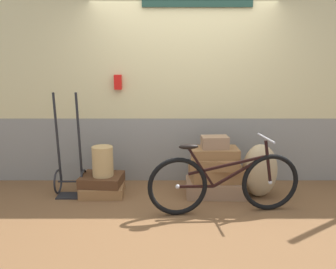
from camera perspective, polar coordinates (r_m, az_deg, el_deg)
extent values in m
cube|color=brown|center=(4.45, 2.95, -11.22)|extent=(9.16, 5.20, 0.06)
cube|color=gray|center=(5.09, 2.56, -2.29)|extent=(7.16, 0.20, 0.92)
cube|color=#CCBC84|center=(4.93, 2.72, 13.41)|extent=(7.16, 0.20, 1.83)
cube|color=red|center=(4.84, -8.03, 8.55)|extent=(0.10, 0.08, 0.20)
cube|color=olive|center=(4.68, -10.52, -8.93)|extent=(0.57, 0.46, 0.13)
cube|color=#4C2D19|center=(4.65, -10.65, -7.32)|extent=(0.57, 0.49, 0.13)
cube|color=#937051|center=(4.63, 7.95, -8.67)|extent=(0.76, 0.48, 0.19)
cube|color=olive|center=(4.59, 8.26, -6.38)|extent=(0.72, 0.49, 0.18)
cube|color=olive|center=(4.49, 7.91, -4.70)|extent=(0.64, 0.41, 0.13)
cube|color=olive|center=(4.50, 7.91, -2.96)|extent=(0.61, 0.36, 0.12)
cube|color=#937051|center=(4.45, 7.96, -1.29)|extent=(0.35, 0.24, 0.16)
cylinder|color=tan|center=(4.55, -10.51, -4.35)|extent=(0.27, 0.27, 0.39)
torus|color=black|center=(4.84, -17.47, -7.39)|extent=(0.03, 0.32, 0.32)
torus|color=black|center=(4.74, -13.51, -7.53)|extent=(0.03, 0.32, 0.32)
cylinder|color=black|center=(4.79, -15.51, -7.47)|extent=(0.34, 0.02, 0.02)
cylinder|color=black|center=(4.67, -17.59, -0.55)|extent=(0.03, 0.11, 1.18)
cylinder|color=black|center=(4.59, -14.24, -0.56)|extent=(0.03, 0.11, 1.18)
cube|color=black|center=(4.74, -15.76, -9.66)|extent=(0.30, 0.22, 0.02)
ellipsoid|color=tan|center=(4.61, 15.12, -5.79)|extent=(0.44, 0.38, 0.69)
torus|color=black|center=(3.94, 1.82, -8.59)|extent=(0.68, 0.14, 0.68)
sphere|color=#B2B2B7|center=(3.94, 1.82, -8.59)|extent=(0.05, 0.05, 0.05)
torus|color=black|center=(4.23, 16.73, -7.59)|extent=(0.68, 0.14, 0.68)
sphere|color=#B2B2B7|center=(4.23, 16.73, -7.59)|extent=(0.05, 0.05, 0.05)
cube|color=black|center=(4.05, 11.89, -5.99)|extent=(0.60, 0.10, 0.36)
cube|color=black|center=(3.91, 5.73, -5.48)|extent=(0.32, 0.07, 0.47)
cube|color=black|center=(3.97, 4.81, -8.55)|extent=(0.42, 0.08, 0.05)
cube|color=black|center=(3.98, 9.91, -5.02)|extent=(0.89, 0.14, 0.20)
cube|color=black|center=(4.14, 16.40, -4.37)|extent=(0.12, 0.04, 0.51)
ellipsoid|color=black|center=(3.82, 3.64, -2.01)|extent=(0.23, 0.12, 0.06)
cylinder|color=#A5A5AD|center=(4.05, 16.09, -0.59)|extent=(0.08, 0.46, 0.02)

